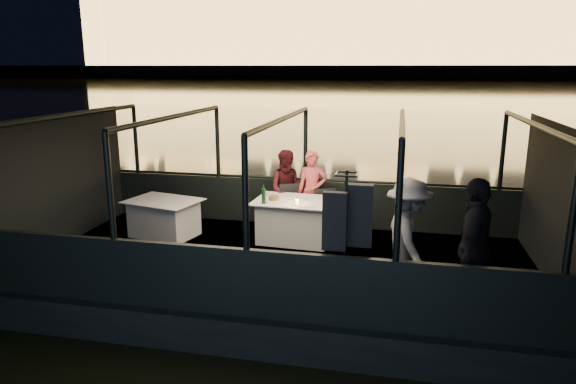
% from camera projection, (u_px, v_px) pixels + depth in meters
% --- Properties ---
extents(river_water, '(500.00, 500.00, 0.00)m').
position_uv_depth(river_water, '(391.00, 89.00, 84.47)').
color(river_water, black).
rests_on(river_water, ground).
extents(boat_hull, '(8.60, 4.40, 1.00)m').
position_uv_depth(boat_hull, '(283.00, 288.00, 8.54)').
color(boat_hull, black).
rests_on(boat_hull, river_water).
extents(boat_deck, '(8.00, 4.00, 0.04)m').
position_uv_depth(boat_deck, '(283.00, 261.00, 8.42)').
color(boat_deck, black).
rests_on(boat_deck, boat_hull).
extents(gunwale_port, '(8.00, 0.08, 0.90)m').
position_uv_depth(gunwale_port, '(305.00, 203.00, 10.21)').
color(gunwale_port, black).
rests_on(gunwale_port, boat_deck).
extents(gunwale_starboard, '(8.00, 0.08, 0.90)m').
position_uv_depth(gunwale_starboard, '(247.00, 283.00, 6.41)').
color(gunwale_starboard, black).
rests_on(gunwale_starboard, boat_deck).
extents(cabin_glass_port, '(8.00, 0.02, 1.40)m').
position_uv_depth(cabin_glass_port, '(306.00, 145.00, 9.93)').
color(cabin_glass_port, '#99B2B2').
rests_on(cabin_glass_port, gunwale_port).
extents(cabin_glass_starboard, '(8.00, 0.02, 1.40)m').
position_uv_depth(cabin_glass_starboard, '(245.00, 194.00, 6.14)').
color(cabin_glass_starboard, '#99B2B2').
rests_on(cabin_glass_starboard, gunwale_starboard).
extents(cabin_roof_glass, '(8.00, 4.00, 0.02)m').
position_uv_depth(cabin_roof_glass, '(282.00, 119.00, 7.87)').
color(cabin_roof_glass, '#99B2B2').
rests_on(cabin_roof_glass, boat_deck).
extents(end_wall_fore, '(0.02, 4.00, 2.30)m').
position_uv_depth(end_wall_fore, '(60.00, 180.00, 8.97)').
color(end_wall_fore, black).
rests_on(end_wall_fore, boat_deck).
extents(end_wall_aft, '(0.02, 4.00, 2.30)m').
position_uv_depth(end_wall_aft, '(556.00, 206.00, 7.32)').
color(end_wall_aft, black).
rests_on(end_wall_aft, boat_deck).
extents(canopy_ribs, '(8.00, 4.00, 2.30)m').
position_uv_depth(canopy_ribs, '(283.00, 192.00, 8.14)').
color(canopy_ribs, black).
rests_on(canopy_ribs, boat_deck).
extents(embankment, '(400.00, 140.00, 6.00)m').
position_uv_depth(embankment, '(398.00, 73.00, 207.62)').
color(embankment, '#423D33').
rests_on(embankment, ground).
extents(dining_table_central, '(1.51, 1.13, 0.77)m').
position_uv_depth(dining_table_central, '(295.00, 221.00, 9.24)').
color(dining_table_central, silver).
rests_on(dining_table_central, boat_deck).
extents(dining_table_aft, '(1.47, 1.21, 0.69)m').
position_uv_depth(dining_table_aft, '(164.00, 216.00, 9.53)').
color(dining_table_aft, white).
rests_on(dining_table_aft, boat_deck).
extents(chair_port_left, '(0.55, 0.55, 0.90)m').
position_uv_depth(chair_port_left, '(288.00, 210.00, 9.70)').
color(chair_port_left, black).
rests_on(chair_port_left, boat_deck).
extents(chair_port_right, '(0.49, 0.49, 0.84)m').
position_uv_depth(chair_port_right, '(323.00, 212.00, 9.56)').
color(chair_port_right, black).
rests_on(chair_port_right, boat_deck).
extents(coat_stand, '(0.53, 0.42, 1.88)m').
position_uv_depth(coat_stand, '(345.00, 247.00, 6.36)').
color(coat_stand, black).
rests_on(coat_stand, boat_deck).
extents(person_woman_coral, '(0.59, 0.43, 1.54)m').
position_uv_depth(person_woman_coral, '(312.00, 192.00, 9.80)').
color(person_woman_coral, '#DD5150').
rests_on(person_woman_coral, boat_deck).
extents(person_man_maroon, '(0.84, 0.71, 1.55)m').
position_uv_depth(person_man_maroon, '(288.00, 191.00, 9.90)').
color(person_man_maroon, '#3C1115').
rests_on(person_man_maroon, boat_deck).
extents(passenger_stripe, '(0.88, 1.21, 1.67)m').
position_uv_depth(passenger_stripe, '(408.00, 238.00, 6.87)').
color(passenger_stripe, silver).
rests_on(passenger_stripe, boat_deck).
extents(passenger_dark, '(0.76, 1.15, 1.80)m').
position_uv_depth(passenger_dark, '(474.00, 252.00, 6.33)').
color(passenger_dark, black).
rests_on(passenger_dark, boat_deck).
extents(wine_bottle, '(0.09, 0.09, 0.33)m').
position_uv_depth(wine_bottle, '(264.00, 195.00, 8.89)').
color(wine_bottle, '#123318').
rests_on(wine_bottle, dining_table_central).
extents(bread_basket, '(0.22, 0.22, 0.08)m').
position_uv_depth(bread_basket, '(274.00, 198.00, 9.16)').
color(bread_basket, brown).
rests_on(bread_basket, dining_table_central).
extents(amber_candle, '(0.07, 0.07, 0.08)m').
position_uv_depth(amber_candle, '(297.00, 202.00, 8.87)').
color(amber_candle, yellow).
rests_on(amber_candle, dining_table_central).
extents(plate_near, '(0.26, 0.26, 0.02)m').
position_uv_depth(plate_near, '(307.00, 206.00, 8.76)').
color(plate_near, silver).
rests_on(plate_near, dining_table_central).
extents(plate_far, '(0.27, 0.27, 0.02)m').
position_uv_depth(plate_far, '(280.00, 198.00, 9.25)').
color(plate_far, white).
rests_on(plate_far, dining_table_central).
extents(wine_glass_white, '(0.08, 0.08, 0.18)m').
position_uv_depth(wine_glass_white, '(267.00, 197.00, 8.96)').
color(wine_glass_white, silver).
rests_on(wine_glass_white, dining_table_central).
extents(wine_glass_red, '(0.08, 0.08, 0.19)m').
position_uv_depth(wine_glass_red, '(306.00, 194.00, 9.17)').
color(wine_glass_red, white).
rests_on(wine_glass_red, dining_table_central).
extents(wine_glass_empty, '(0.06, 0.06, 0.17)m').
position_uv_depth(wine_glass_empty, '(297.00, 200.00, 8.75)').
color(wine_glass_empty, silver).
rests_on(wine_glass_empty, dining_table_central).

